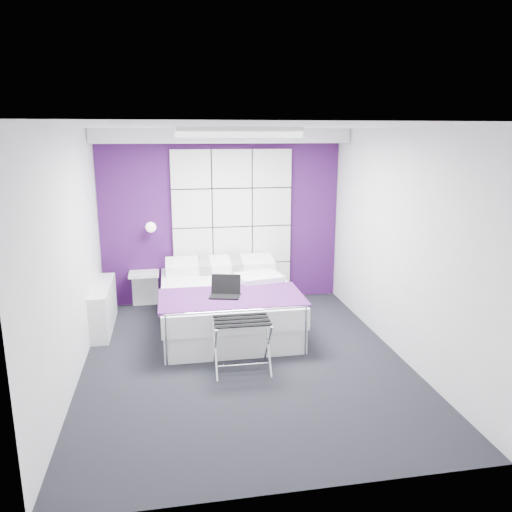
{
  "coord_description": "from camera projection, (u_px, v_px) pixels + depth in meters",
  "views": [
    {
      "loc": [
        -0.79,
        -5.21,
        2.52
      ],
      "look_at": [
        0.19,
        0.35,
        1.14
      ],
      "focal_mm": 35.0,
      "sensor_mm": 36.0,
      "label": 1
    }
  ],
  "objects": [
    {
      "name": "floor",
      "position": [
        245.0,
        360.0,
        5.71
      ],
      "size": [
        4.4,
        4.4,
        0.0
      ],
      "primitive_type": "plane",
      "color": "black",
      "rests_on": "ground"
    },
    {
      "name": "ceiling",
      "position": [
        243.0,
        126.0,
        5.09
      ],
      "size": [
        4.4,
        4.4,
        0.0
      ],
      "primitive_type": "plane",
      "rotation": [
        3.14,
        0.0,
        0.0
      ],
      "color": "white",
      "rests_on": "wall_back"
    },
    {
      "name": "wall_back",
      "position": [
        222.0,
        218.0,
        7.51
      ],
      "size": [
        3.6,
        0.0,
        3.6
      ],
      "primitive_type": "plane",
      "rotation": [
        1.57,
        0.0,
        0.0
      ],
      "color": "silver",
      "rests_on": "floor"
    },
    {
      "name": "wall_left",
      "position": [
        70.0,
        257.0,
        5.1
      ],
      "size": [
        0.0,
        4.4,
        4.4
      ],
      "primitive_type": "plane",
      "rotation": [
        1.57,
        0.0,
        1.57
      ],
      "color": "silver",
      "rests_on": "floor"
    },
    {
      "name": "wall_right",
      "position": [
        399.0,
        244.0,
        5.71
      ],
      "size": [
        0.0,
        4.4,
        4.4
      ],
      "primitive_type": "plane",
      "rotation": [
        1.57,
        0.0,
        -1.57
      ],
      "color": "silver",
      "rests_on": "floor"
    },
    {
      "name": "accent_wall",
      "position": [
        222.0,
        218.0,
        7.5
      ],
      "size": [
        3.58,
        0.02,
        2.58
      ],
      "primitive_type": "cube",
      "color": "#3B114A",
      "rests_on": "wall_back"
    },
    {
      "name": "soffit",
      "position": [
        222.0,
        136.0,
        6.98
      ],
      "size": [
        3.58,
        0.5,
        0.2
      ],
      "primitive_type": "cube",
      "color": "silver",
      "rests_on": "wall_back"
    },
    {
      "name": "headboard",
      "position": [
        232.0,
        226.0,
        7.51
      ],
      "size": [
        1.8,
        0.08,
        2.3
      ],
      "primitive_type": null,
      "color": "silver",
      "rests_on": "wall_back"
    },
    {
      "name": "skylight",
      "position": [
        235.0,
        132.0,
        5.68
      ],
      "size": [
        1.36,
        0.86,
        0.12
      ],
      "primitive_type": null,
      "color": "white",
      "rests_on": "ceiling"
    },
    {
      "name": "wall_lamp",
      "position": [
        151.0,
        227.0,
        7.21
      ],
      "size": [
        0.15,
        0.15,
        0.15
      ],
      "primitive_type": "sphere",
      "color": "white",
      "rests_on": "wall_back"
    },
    {
      "name": "radiator",
      "position": [
        103.0,
        307.0,
        6.6
      ],
      "size": [
        0.22,
        1.2,
        0.6
      ],
      "primitive_type": "cube",
      "color": "silver",
      "rests_on": "floor"
    },
    {
      "name": "bed",
      "position": [
        226.0,
        304.0,
        6.66
      ],
      "size": [
        1.75,
        2.12,
        0.74
      ],
      "color": "silver",
      "rests_on": "floor"
    },
    {
      "name": "nightstand",
      "position": [
        144.0,
        274.0,
        7.32
      ],
      "size": [
        0.43,
        0.34,
        0.05
      ],
      "primitive_type": "cube",
      "color": "silver",
      "rests_on": "wall_back"
    },
    {
      "name": "luggage_rack",
      "position": [
        242.0,
        345.0,
        5.41
      ],
      "size": [
        0.6,
        0.44,
        0.59
      ],
      "rotation": [
        0.0,
        0.0,
        -0.02
      ],
      "color": "silver",
      "rests_on": "floor"
    },
    {
      "name": "laptop",
      "position": [
        224.0,
        291.0,
        6.09
      ],
      "size": [
        0.36,
        0.26,
        0.26
      ],
      "rotation": [
        0.0,
        0.0,
        -0.26
      ],
      "color": "black",
      "rests_on": "bed"
    }
  ]
}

